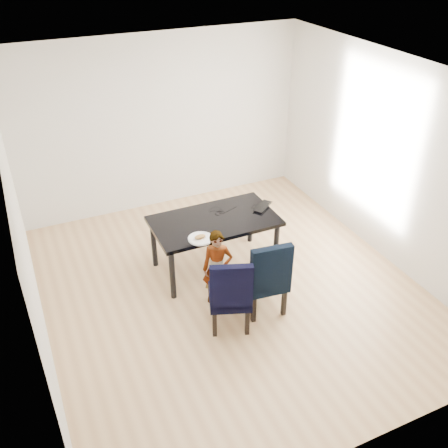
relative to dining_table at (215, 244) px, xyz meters
name	(u,v)px	position (x,y,z in m)	size (l,w,h in m)	color
floor	(230,288)	(0.00, -0.50, -0.38)	(4.50, 5.00, 0.01)	tan
ceiling	(232,76)	(0.00, -0.50, 2.33)	(4.50, 5.00, 0.01)	white
wall_back	(161,124)	(0.00, 2.00, 0.98)	(4.50, 0.01, 2.70)	white
wall_front	(373,341)	(0.00, -3.00, 0.98)	(4.50, 0.01, 2.70)	white
wall_left	(23,241)	(-2.25, -0.50, 0.98)	(0.01, 5.00, 2.70)	silver
wall_right	(388,161)	(2.25, -0.50, 0.98)	(0.01, 5.00, 2.70)	silver
dining_table	(215,244)	(0.00, 0.00, 0.00)	(1.60, 0.90, 0.75)	black
chair_left	(230,291)	(-0.28, -1.08, 0.11)	(0.46, 0.48, 0.97)	black
chair_right	(264,274)	(0.20, -0.99, 0.13)	(0.48, 0.50, 1.01)	black
child	(217,268)	(-0.25, -0.65, 0.12)	(0.36, 0.24, 0.99)	orange
plate	(200,239)	(-0.33, -0.35, 0.38)	(0.30, 0.30, 0.02)	white
sandwich	(200,237)	(-0.34, -0.36, 0.42)	(0.14, 0.07, 0.06)	olive
laptop	(259,206)	(0.68, 0.05, 0.39)	(0.34, 0.22, 0.03)	black
cable_tangle	(220,213)	(0.13, 0.12, 0.38)	(0.13, 0.13, 0.01)	black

